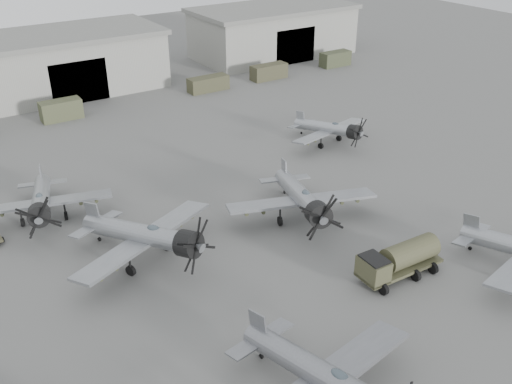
{
  "coord_description": "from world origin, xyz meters",
  "views": [
    {
      "loc": [
        -22.0,
        -24.01,
        27.18
      ],
      "look_at": [
        3.34,
        14.69,
        2.5
      ],
      "focal_mm": 40.0,
      "sensor_mm": 36.0,
      "label": 1
    }
  ],
  "objects_px": {
    "aircraft_far_0": "(41,201)",
    "fuel_tanker": "(400,259)",
    "aircraft_far_1": "(332,129)",
    "aircraft_mid_2": "(303,199)",
    "aircraft_mid_1": "(148,236)",
    "aircraft_near_1": "(330,380)"
  },
  "relations": [
    {
      "from": "aircraft_far_0",
      "to": "fuel_tanker",
      "type": "relative_size",
      "value": 1.71
    },
    {
      "from": "aircraft_far_0",
      "to": "aircraft_far_1",
      "type": "distance_m",
      "value": 33.68
    },
    {
      "from": "aircraft_mid_2",
      "to": "aircraft_mid_1",
      "type": "bearing_deg",
      "value": -167.63
    },
    {
      "from": "aircraft_mid_2",
      "to": "aircraft_far_1",
      "type": "distance_m",
      "value": 18.7
    },
    {
      "from": "aircraft_mid_1",
      "to": "fuel_tanker",
      "type": "relative_size",
      "value": 1.87
    },
    {
      "from": "aircraft_far_0",
      "to": "aircraft_mid_1",
      "type": "bearing_deg",
      "value": -48.17
    },
    {
      "from": "aircraft_near_1",
      "to": "aircraft_far_1",
      "type": "xyz_separation_m",
      "value": [
        25.61,
        30.4,
        -0.43
      ]
    },
    {
      "from": "aircraft_far_1",
      "to": "fuel_tanker",
      "type": "height_order",
      "value": "aircraft_far_1"
    },
    {
      "from": "aircraft_near_1",
      "to": "aircraft_far_1",
      "type": "distance_m",
      "value": 39.75
    },
    {
      "from": "aircraft_near_1",
      "to": "aircraft_mid_1",
      "type": "xyz_separation_m",
      "value": [
        -2.5,
        19.66,
        0.1
      ]
    },
    {
      "from": "aircraft_far_0",
      "to": "fuel_tanker",
      "type": "bearing_deg",
      "value": -32.7
    },
    {
      "from": "aircraft_near_1",
      "to": "aircraft_mid_1",
      "type": "distance_m",
      "value": 19.82
    },
    {
      "from": "aircraft_far_1",
      "to": "aircraft_near_1",
      "type": "bearing_deg",
      "value": -140.41
    },
    {
      "from": "aircraft_far_1",
      "to": "aircraft_mid_1",
      "type": "bearing_deg",
      "value": -169.39
    },
    {
      "from": "aircraft_far_1",
      "to": "aircraft_far_0",
      "type": "bearing_deg",
      "value": 169.06
    },
    {
      "from": "aircraft_mid_2",
      "to": "fuel_tanker",
      "type": "distance_m",
      "value": 10.72
    },
    {
      "from": "aircraft_mid_2",
      "to": "fuel_tanker",
      "type": "bearing_deg",
      "value": -62.76
    },
    {
      "from": "aircraft_mid_1",
      "to": "aircraft_mid_2",
      "type": "bearing_deg",
      "value": -31.08
    },
    {
      "from": "aircraft_mid_2",
      "to": "aircraft_far_0",
      "type": "distance_m",
      "value": 23.66
    },
    {
      "from": "aircraft_near_1",
      "to": "fuel_tanker",
      "type": "distance_m",
      "value": 15.07
    },
    {
      "from": "aircraft_mid_1",
      "to": "aircraft_mid_2",
      "type": "xyz_separation_m",
      "value": [
        14.25,
        -1.81,
        -0.05
      ]
    },
    {
      "from": "aircraft_near_1",
      "to": "aircraft_far_0",
      "type": "bearing_deg",
      "value": 95.79
    }
  ]
}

